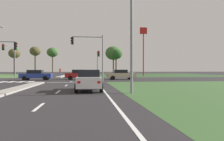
{
  "coord_description": "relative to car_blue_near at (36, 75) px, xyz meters",
  "views": [
    {
      "loc": [
        5.57,
        -3.24,
        1.63
      ],
      "look_at": [
        9.19,
        26.51,
        1.46
      ],
      "focal_mm": 33.13,
      "sensor_mm": 36.0,
      "label": 1
    }
  ],
  "objects": [
    {
      "name": "car_beige_fourth",
      "position": [
        13.04,
        -0.07,
        0.01
      ],
      "size": [
        4.56,
        1.94,
        1.57
      ],
      "rotation": [
        0.0,
        0.0,
        -1.57
      ],
      "color": "#BCAD8E",
      "rests_on": "ground"
    },
    {
      "name": "traffic_signal_near_right",
      "position": [
        8.26,
        -5.77,
        3.32
      ],
      "size": [
        4.2,
        0.32,
        6.04
      ],
      "color": "gray",
      "rests_on": "ground"
    },
    {
      "name": "treeline_sixth",
      "position": [
        16.06,
        32.9,
        5.99
      ],
      "size": [
        5.12,
        5.12,
        8.99
      ],
      "color": "#423323",
      "rests_on": "ground"
    },
    {
      "name": "car_white_third",
      "position": [
        7.79,
        -16.62,
        0.02
      ],
      "size": [
        1.96,
        4.22,
        1.6
      ],
      "color": "silver",
      "rests_on": "ground"
    },
    {
      "name": "edge_line_right",
      "position": [
        8.94,
        -17.17,
        -0.78
      ],
      "size": [
        0.14,
        24.0,
        0.01
      ],
      "primitive_type": "cube",
      "color": "silver",
      "rests_on": "ground"
    },
    {
      "name": "treeline_second",
      "position": [
        -14.44,
        34.09,
        5.61
      ],
      "size": [
        3.46,
        3.46,
        7.99
      ],
      "color": "#423323",
      "rests_on": "ground"
    },
    {
      "name": "median_island_near",
      "position": [
        2.09,
        -18.17,
        -0.72
      ],
      "size": [
        1.2,
        22.0,
        0.14
      ],
      "primitive_type": "cube",
      "color": "gray",
      "rests_on": "ground"
    },
    {
      "name": "lane_dash_fourth",
      "position": [
        5.59,
        -5.17,
        -0.78
      ],
      "size": [
        0.14,
        2.0,
        0.01
      ],
      "primitive_type": "cube",
      "color": "silver",
      "rests_on": "ground"
    },
    {
      "name": "car_red_second",
      "position": [
        6.54,
        0.61,
        0.02
      ],
      "size": [
        4.59,
        2.05,
        1.58
      ],
      "rotation": [
        0.0,
        0.0,
        -1.57
      ],
      "color": "#A31919",
      "rests_on": "ground"
    },
    {
      "name": "grass_verge_far_right",
      "position": [
        27.59,
        25.33,
        -0.78
      ],
      "size": [
        35.0,
        35.0,
        0.01
      ],
      "primitive_type": "cube",
      "color": "#2D4C28",
      "rests_on": "ground"
    },
    {
      "name": "treeline_third",
      "position": [
        -7.71,
        31.69,
        6.15
      ],
      "size": [
        3.22,
        3.22,
        8.44
      ],
      "color": "#423323",
      "rests_on": "ground"
    },
    {
      "name": "median_island_far",
      "position": [
        2.09,
        25.83,
        -0.72
      ],
      "size": [
        1.2,
        36.0,
        0.14
      ],
      "primitive_type": "cube",
      "color": "#ADA89E",
      "rests_on": "ground"
    },
    {
      "name": "lane_dash_second",
      "position": [
        5.59,
        -17.17,
        -0.78
      ],
      "size": [
        0.14,
        2.0,
        0.01
      ],
      "primitive_type": "cube",
      "color": "silver",
      "rests_on": "ground"
    },
    {
      "name": "lane_dash_fifth",
      "position": [
        5.59,
        0.83,
        -0.78
      ],
      "size": [
        0.14,
        2.0,
        0.01
      ],
      "primitive_type": "cube",
      "color": "silver",
      "rests_on": "ground"
    },
    {
      "name": "fastfood_pole_sign",
      "position": [
        21.75,
        18.08,
        8.01
      ],
      "size": [
        1.8,
        0.4,
        12.12
      ],
      "color": "red",
      "rests_on": "ground"
    },
    {
      "name": "pedestrian_at_median",
      "position": [
        2.12,
        11.7,
        0.47
      ],
      "size": [
        0.34,
        0.34,
        1.84
      ],
      "rotation": [
        0.0,
        0.0,
        0.44
      ],
      "color": "#335184",
      "rests_on": "median_island_far"
    },
    {
      "name": "treeline_fourth",
      "position": [
        -3.08,
        34.3,
        6.14
      ],
      "size": [
        3.52,
        3.52,
        8.48
      ],
      "color": "#423323",
      "rests_on": "ground"
    },
    {
      "name": "traffic_signal_far_right",
      "position": [
        9.69,
        5.8,
        2.73
      ],
      "size": [
        0.32,
        4.37,
        5.1
      ],
      "color": "gray",
      "rests_on": "ground"
    },
    {
      "name": "crosswalk_bar_fourth",
      "position": [
        -0.86,
        -4.37,
        -0.78
      ],
      "size": [
        0.7,
        2.8,
        0.01
      ],
      "primitive_type": "cube",
      "color": "silver",
      "rests_on": "ground"
    },
    {
      "name": "lane_dash_near",
      "position": [
        5.59,
        -23.17,
        -0.78
      ],
      "size": [
        0.14,
        2.0,
        0.01
      ],
      "primitive_type": "cube",
      "color": "silver",
      "rests_on": "ground"
    },
    {
      "name": "ground_plane",
      "position": [
        2.09,
        0.83,
        -0.79
      ],
      "size": [
        200.0,
        200.0,
        0.0
      ],
      "primitive_type": "plane",
      "color": "#282628"
    },
    {
      "name": "treeline_fifth",
      "position": [
        16.77,
        31.83,
        5.62
      ],
      "size": [
        3.89,
        3.89,
        8.13
      ],
      "color": "#423323",
      "rests_on": "ground"
    },
    {
      "name": "traffic_signal_far_left",
      "position": [
        -5.51,
        5.4,
        3.33
      ],
      "size": [
        0.32,
        5.66,
        5.91
      ],
      "color": "gray",
      "rests_on": "ground"
    },
    {
      "name": "street_lamp_near",
      "position": [
        10.49,
        -18.46,
        4.21
      ],
      "size": [
        2.37,
        1.06,
        8.88
      ],
      "color": "gray",
      "rests_on": "ground"
    },
    {
      "name": "crosswalk_bar_third",
      "position": [
        -2.01,
        -4.37,
        -0.78
      ],
      "size": [
        0.7,
        2.8,
        0.01
      ],
      "primitive_type": "cube",
      "color": "silver",
      "rests_on": "ground"
    },
    {
      "name": "stop_bar_near",
      "position": [
        5.89,
        -6.17,
        -0.78
      ],
      "size": [
        6.4,
        0.5,
        0.01
      ],
      "primitive_type": "cube",
      "color": "silver",
      "rests_on": "ground"
    },
    {
      "name": "crosswalk_bar_fifth",
      "position": [
        0.29,
        -4.37,
        -0.78
      ],
      "size": [
        0.7,
        2.8,
        0.01
      ],
      "primitive_type": "cube",
      "color": "silver",
      "rests_on": "ground"
    },
    {
      "name": "car_blue_near",
      "position": [
        0.0,
        0.0,
        0.0
      ],
      "size": [
        4.64,
        2.06,
        1.54
      ],
      "rotation": [
        0.0,
        0.0,
        -1.57
      ],
      "color": "navy",
      "rests_on": "ground"
    },
    {
      "name": "lane_dash_third",
      "position": [
        5.59,
        -11.17,
        -0.78
      ],
      "size": [
        0.14,
        2.0,
        0.01
      ],
      "primitive_type": "cube",
      "color": "silver",
      "rests_on": "ground"
    },
    {
      "name": "crosswalk_bar_second",
      "position": [
        -3.16,
        -4.37,
        -0.78
      ],
      "size": [
        0.7,
        2.8,
        0.01
      ],
      "primitive_type": "cube",
      "color": "silver",
      "rests_on": "ground"
    }
  ]
}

